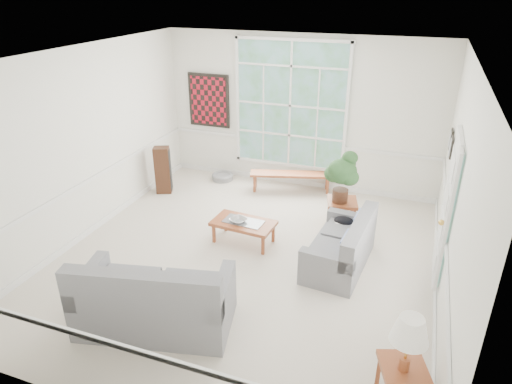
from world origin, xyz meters
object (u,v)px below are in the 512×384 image
Objects in this scene: loveseat_right at (340,242)px; coffee_table at (244,232)px; loveseat_front at (154,290)px; side_table at (401,383)px; end_table at (341,214)px.

loveseat_right is 1.47× the size of coffee_table.
coffee_table is at bearing 69.48° from loveseat_front.
loveseat_front is 2.91m from side_table.
loveseat_front is 4.03× the size of side_table.
end_table is at bearing 41.71° from coffee_table.
end_table is (1.67, 3.22, -0.25)m from loveseat_front.
loveseat_right is 2.76m from loveseat_front.
side_table is at bearing -37.35° from coffee_table.
loveseat_front is 3.63m from end_table.
end_table is 3.58m from side_table.
coffee_table is at bearing -142.61° from end_table.
loveseat_front is at bearing -93.43° from coffee_table.
loveseat_front reaches higher than coffee_table.
coffee_table is (-1.56, 0.12, -0.21)m from loveseat_right.
side_table is (1.22, -3.37, -0.02)m from end_table.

